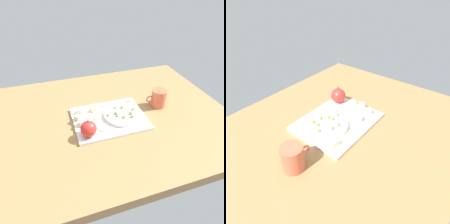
# 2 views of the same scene
# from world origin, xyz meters

# --- Properties ---
(table) EXTENTS (1.20, 0.96, 0.05)m
(table) POSITION_xyz_m (0.00, 0.00, 0.02)
(table) COLOR #9C7345
(table) RESTS_ON ground
(platter) EXTENTS (0.36, 0.28, 0.01)m
(platter) POSITION_xyz_m (-0.03, -0.04, 0.06)
(platter) COLOR silver
(platter) RESTS_ON table
(serving_dish) EXTENTS (0.19, 0.19, 0.02)m
(serving_dish) POSITION_xyz_m (0.03, -0.05, 0.07)
(serving_dish) COLOR white
(serving_dish) RESTS_ON platter
(apple_whole) EXTENTS (0.07, 0.07, 0.07)m
(apple_whole) POSITION_xyz_m (-0.16, -0.13, 0.10)
(apple_whole) COLOR red
(apple_whole) RESTS_ON platter
(apple_stem) EXTENTS (0.01, 0.01, 0.01)m
(apple_stem) POSITION_xyz_m (-0.16, -0.13, 0.14)
(apple_stem) COLOR brown
(apple_stem) RESTS_ON apple_whole
(cheese_cube_0) EXTENTS (0.04, 0.04, 0.03)m
(cheese_cube_0) POSITION_xyz_m (-0.17, 0.04, 0.08)
(cheese_cube_0) COLOR beige
(cheese_cube_0) RESTS_ON platter
(cheese_cube_1) EXTENTS (0.03, 0.03, 0.03)m
(cheese_cube_1) POSITION_xyz_m (0.10, 0.05, 0.08)
(cheese_cube_1) COLOR beige
(cheese_cube_1) RESTS_ON platter
(cheese_cube_2) EXTENTS (0.03, 0.03, 0.03)m
(cheese_cube_2) POSITION_xyz_m (-0.09, 0.04, 0.08)
(cheese_cube_2) COLOR beige
(cheese_cube_2) RESTS_ON platter
(cheese_cube_3) EXTENTS (0.04, 0.04, 0.03)m
(cheese_cube_3) POSITION_xyz_m (-0.18, -0.06, 0.08)
(cheese_cube_3) COLOR beige
(cheese_cube_3) RESTS_ON platter
(cheese_cube_4) EXTENTS (0.04, 0.04, 0.03)m
(cheese_cube_4) POSITION_xyz_m (-0.19, -0.01, 0.08)
(cheese_cube_4) COLOR beige
(cheese_cube_4) RESTS_ON platter
(cracker_0) EXTENTS (0.05, 0.05, 0.00)m
(cracker_0) POSITION_xyz_m (-0.08, -0.11, 0.07)
(cracker_0) COLOR #DFB38C
(cracker_0) RESTS_ON platter
(cracker_1) EXTENTS (0.05, 0.05, 0.00)m
(cracker_1) POSITION_xyz_m (-0.02, 0.07, 0.07)
(cracker_1) COLOR #DEC386
(cracker_1) RESTS_ON platter
(cracker_2) EXTENTS (0.05, 0.05, 0.00)m
(cracker_2) POSITION_xyz_m (-0.09, -0.01, 0.07)
(cracker_2) COLOR #E2B983
(cracker_2) RESTS_ON platter
(grape_0) EXTENTS (0.02, 0.02, 0.02)m
(grape_0) POSITION_xyz_m (0.01, 0.00, 0.09)
(grape_0) COLOR #8BB663
(grape_0) RESTS_ON serving_dish
(grape_1) EXTENTS (0.02, 0.02, 0.02)m
(grape_1) POSITION_xyz_m (0.07, -0.09, 0.09)
(grape_1) COLOR #9FB44B
(grape_1) RESTS_ON serving_dish
(grape_2) EXTENTS (0.02, 0.02, 0.02)m
(grape_2) POSITION_xyz_m (0.03, -0.09, 0.09)
(grape_2) COLOR #94B34E
(grape_2) RESTS_ON serving_dish
(grape_3) EXTENTS (0.02, 0.02, 0.02)m
(grape_3) POSITION_xyz_m (-0.00, -0.07, 0.09)
(grape_3) COLOR #9CB05E
(grape_3) RESTS_ON serving_dish
(grape_4) EXTENTS (0.02, 0.02, 0.02)m
(grape_4) POSITION_xyz_m (0.00, -0.05, 0.09)
(grape_4) COLOR #A0BC60
(grape_4) RESTS_ON serving_dish
(grape_5) EXTENTS (0.02, 0.02, 0.02)m
(grape_5) POSITION_xyz_m (0.05, -0.01, 0.09)
(grape_5) COLOR #96AD5C
(grape_5) RESTS_ON serving_dish
(grape_6) EXTENTS (0.02, 0.02, 0.01)m
(grape_6) POSITION_xyz_m (-0.04, -0.05, 0.09)
(grape_6) COLOR #9FB951
(grape_6) RESTS_ON serving_dish
(grape_7) EXTENTS (0.02, 0.02, 0.02)m
(grape_7) POSITION_xyz_m (0.07, -0.07, 0.09)
(grape_7) COLOR #93B85F
(grape_7) RESTS_ON serving_dish
(grape_8) EXTENTS (0.02, 0.02, 0.02)m
(grape_8) POSITION_xyz_m (0.09, -0.04, 0.09)
(grape_8) COLOR #9FC257
(grape_8) RESTS_ON serving_dish
(cup) EXTENTS (0.11, 0.08, 0.10)m
(cup) POSITION_xyz_m (0.26, 0.00, 0.10)
(cup) COLOR #D96142
(cup) RESTS_ON table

